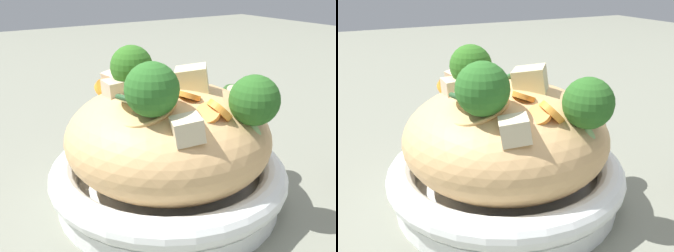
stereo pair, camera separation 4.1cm
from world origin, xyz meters
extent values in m
plane|color=slate|center=(0.00, 0.00, 0.00)|extent=(3.00, 3.00, 0.00)
cylinder|color=white|center=(0.00, 0.00, 0.01)|extent=(0.25, 0.25, 0.02)
torus|color=white|center=(0.00, 0.00, 0.04)|extent=(0.26, 0.26, 0.03)
ellipsoid|color=tan|center=(0.00, 0.00, 0.08)|extent=(0.22, 0.22, 0.11)
torus|color=tan|center=(0.04, -0.03, 0.10)|extent=(0.08, 0.07, 0.04)
torus|color=tan|center=(-0.02, 0.04, 0.12)|extent=(0.07, 0.06, 0.02)
torus|color=tan|center=(0.03, -0.04, 0.13)|extent=(0.05, 0.05, 0.02)
cone|color=#A3C275|center=(0.03, 0.03, 0.13)|extent=(0.03, 0.02, 0.01)
sphere|color=#2F691F|center=(0.03, 0.03, 0.15)|extent=(0.06, 0.06, 0.04)
cone|color=#9ABA6E|center=(-0.04, 0.04, 0.12)|extent=(0.03, 0.03, 0.02)
sphere|color=#2A6524|center=(-0.04, 0.04, 0.15)|extent=(0.07, 0.07, 0.05)
cone|color=#9BC477|center=(-0.08, -0.04, 0.11)|extent=(0.03, 0.03, 0.02)
sphere|color=#2A5F21|center=(-0.08, -0.04, 0.13)|extent=(0.05, 0.05, 0.05)
cylinder|color=orange|center=(-0.07, 0.00, 0.12)|extent=(0.03, 0.03, 0.02)
cylinder|color=orange|center=(0.02, -0.04, 0.13)|extent=(0.03, 0.02, 0.01)
cylinder|color=orange|center=(-0.01, -0.03, 0.13)|extent=(0.03, 0.02, 0.02)
cylinder|color=orange|center=(-0.07, -0.01, 0.12)|extent=(0.03, 0.03, 0.02)
cylinder|color=orange|center=(-0.04, 0.00, 0.13)|extent=(0.03, 0.03, 0.01)
cylinder|color=orange|center=(0.07, 0.04, 0.12)|extent=(0.03, 0.04, 0.02)
cylinder|color=beige|center=(-0.02, 0.05, 0.13)|extent=(0.05, 0.05, 0.02)
torus|color=#29502A|center=(-0.02, 0.05, 0.13)|extent=(0.05, 0.05, 0.03)
cylinder|color=beige|center=(-0.01, -0.09, 0.11)|extent=(0.05, 0.05, 0.02)
torus|color=#2B5221|center=(-0.01, -0.09, 0.11)|extent=(0.05, 0.06, 0.02)
cylinder|color=beige|center=(0.04, -0.04, 0.13)|extent=(0.04, 0.04, 0.02)
torus|color=#2F5C30|center=(0.04, -0.04, 0.13)|extent=(0.05, 0.05, 0.03)
cylinder|color=beige|center=(0.05, 0.01, 0.13)|extent=(0.05, 0.05, 0.02)
torus|color=#284F26|center=(0.05, 0.01, 0.13)|extent=(0.06, 0.06, 0.02)
cube|color=beige|center=(0.03, 0.05, 0.13)|extent=(0.03, 0.03, 0.02)
cube|color=beige|center=(-0.01, -0.02, 0.14)|extent=(0.05, 0.05, 0.03)
cube|color=beige|center=(-0.08, 0.03, 0.12)|extent=(0.03, 0.04, 0.02)
cube|color=beige|center=(0.07, 0.02, 0.13)|extent=(0.04, 0.04, 0.03)
camera|label=1|loc=(-0.32, 0.21, 0.24)|focal=41.34mm
camera|label=2|loc=(-0.34, 0.17, 0.24)|focal=41.34mm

